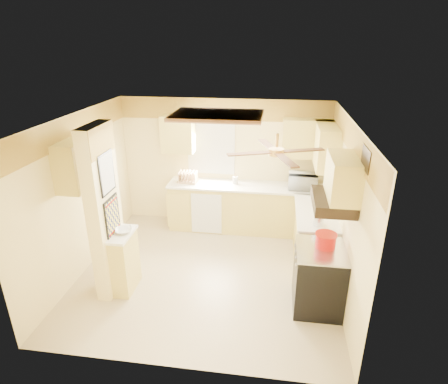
% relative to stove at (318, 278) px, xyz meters
% --- Properties ---
extents(floor, '(4.00, 4.00, 0.00)m').
position_rel_stove_xyz_m(floor, '(-1.67, 0.55, -0.46)').
color(floor, tan).
rests_on(floor, ground).
extents(ceiling, '(4.00, 4.00, 0.00)m').
position_rel_stove_xyz_m(ceiling, '(-1.67, 0.55, 2.04)').
color(ceiling, white).
rests_on(ceiling, wall_back).
extents(wall_back, '(4.00, 0.00, 4.00)m').
position_rel_stove_xyz_m(wall_back, '(-1.67, 2.45, 0.79)').
color(wall_back, '#FFE89B').
rests_on(wall_back, floor).
extents(wall_front, '(4.00, 0.00, 4.00)m').
position_rel_stove_xyz_m(wall_front, '(-1.67, -1.35, 0.79)').
color(wall_front, '#FFE89B').
rests_on(wall_front, floor).
extents(wall_left, '(0.00, 3.80, 3.80)m').
position_rel_stove_xyz_m(wall_left, '(-3.67, 0.55, 0.79)').
color(wall_left, '#FFE89B').
rests_on(wall_left, floor).
extents(wall_right, '(0.00, 3.80, 3.80)m').
position_rel_stove_xyz_m(wall_right, '(0.33, 0.55, 0.79)').
color(wall_right, '#FFE89B').
rests_on(wall_right, floor).
extents(wallpaper_border, '(4.00, 0.02, 0.40)m').
position_rel_stove_xyz_m(wallpaper_border, '(-1.67, 2.43, 1.84)').
color(wallpaper_border, yellow).
rests_on(wallpaper_border, wall_back).
extents(partition_column, '(0.20, 0.70, 2.50)m').
position_rel_stove_xyz_m(partition_column, '(-3.02, 0.00, 0.79)').
color(partition_column, '#FFE89B').
rests_on(partition_column, floor).
extents(partition_ledge, '(0.25, 0.55, 0.90)m').
position_rel_stove_xyz_m(partition_ledge, '(-2.80, 0.00, -0.01)').
color(partition_ledge, '#E5CE69').
rests_on(partition_ledge, floor).
extents(ledge_top, '(0.28, 0.58, 0.04)m').
position_rel_stove_xyz_m(ledge_top, '(-2.80, 0.00, 0.46)').
color(ledge_top, white).
rests_on(ledge_top, partition_ledge).
extents(lower_cabinets_back, '(3.00, 0.60, 0.90)m').
position_rel_stove_xyz_m(lower_cabinets_back, '(-1.17, 2.15, -0.01)').
color(lower_cabinets_back, '#E5CE69').
rests_on(lower_cabinets_back, floor).
extents(lower_cabinets_right, '(0.60, 1.40, 0.90)m').
position_rel_stove_xyz_m(lower_cabinets_right, '(0.03, 1.15, -0.01)').
color(lower_cabinets_right, '#E5CE69').
rests_on(lower_cabinets_right, floor).
extents(countertop_back, '(3.04, 0.64, 0.04)m').
position_rel_stove_xyz_m(countertop_back, '(-1.17, 2.14, 0.46)').
color(countertop_back, white).
rests_on(countertop_back, lower_cabinets_back).
extents(countertop_right, '(0.64, 1.44, 0.04)m').
position_rel_stove_xyz_m(countertop_right, '(0.02, 1.15, 0.46)').
color(countertop_right, white).
rests_on(countertop_right, lower_cabinets_right).
extents(dishwasher_panel, '(0.58, 0.02, 0.80)m').
position_rel_stove_xyz_m(dishwasher_panel, '(-1.92, 1.84, -0.03)').
color(dishwasher_panel, white).
rests_on(dishwasher_panel, lower_cabinets_back).
extents(window, '(0.92, 0.02, 1.02)m').
position_rel_stove_xyz_m(window, '(-1.92, 2.44, 1.09)').
color(window, white).
rests_on(window, wall_back).
extents(upper_cab_back_left, '(0.60, 0.35, 0.70)m').
position_rel_stove_xyz_m(upper_cab_back_left, '(-2.52, 2.27, 1.39)').
color(upper_cab_back_left, '#E5CE69').
rests_on(upper_cab_back_left, wall_back).
extents(upper_cab_back_right, '(0.90, 0.35, 0.70)m').
position_rel_stove_xyz_m(upper_cab_back_right, '(-0.12, 2.27, 1.39)').
color(upper_cab_back_right, '#E5CE69').
rests_on(upper_cab_back_right, wall_back).
extents(upper_cab_right, '(0.35, 1.00, 0.70)m').
position_rel_stove_xyz_m(upper_cab_right, '(0.16, 1.80, 1.39)').
color(upper_cab_right, '#E5CE69').
rests_on(upper_cab_right, wall_right).
extents(upper_cab_left_wall, '(0.35, 0.75, 0.70)m').
position_rel_stove_xyz_m(upper_cab_left_wall, '(-3.49, 0.30, 1.39)').
color(upper_cab_left_wall, '#E5CE69').
rests_on(upper_cab_left_wall, wall_left).
extents(upper_cab_over_stove, '(0.35, 0.76, 0.52)m').
position_rel_stove_xyz_m(upper_cab_over_stove, '(0.16, 0.00, 1.49)').
color(upper_cab_over_stove, '#E5CE69').
rests_on(upper_cab_over_stove, wall_right).
extents(stove, '(0.68, 0.77, 0.92)m').
position_rel_stove_xyz_m(stove, '(0.00, 0.00, 0.00)').
color(stove, black).
rests_on(stove, floor).
extents(range_hood, '(0.50, 0.76, 0.14)m').
position_rel_stove_xyz_m(range_hood, '(0.07, 0.00, 1.16)').
color(range_hood, black).
rests_on(range_hood, upper_cab_over_stove).
extents(poster_menu, '(0.02, 0.42, 0.57)m').
position_rel_stove_xyz_m(poster_menu, '(-2.91, 0.00, 1.39)').
color(poster_menu, black).
rests_on(poster_menu, partition_column).
extents(poster_nashville, '(0.02, 0.42, 0.57)m').
position_rel_stove_xyz_m(poster_nashville, '(-2.91, 0.00, 0.74)').
color(poster_nashville, black).
rests_on(poster_nashville, partition_column).
extents(ceiling_light_panel, '(1.35, 0.95, 0.06)m').
position_rel_stove_xyz_m(ceiling_light_panel, '(-1.57, 1.05, 2.00)').
color(ceiling_light_panel, brown).
rests_on(ceiling_light_panel, ceiling).
extents(ceiling_fan, '(1.15, 1.15, 0.26)m').
position_rel_stove_xyz_m(ceiling_fan, '(-0.67, -0.15, 1.83)').
color(ceiling_fan, gold).
rests_on(ceiling_fan, ceiling).
extents(vent_grate, '(0.02, 0.40, 0.25)m').
position_rel_stove_xyz_m(vent_grate, '(0.31, -0.35, 1.84)').
color(vent_grate, black).
rests_on(vent_grate, wall_right).
extents(microwave, '(0.53, 0.37, 0.29)m').
position_rel_stove_xyz_m(microwave, '(-0.15, 2.12, 0.62)').
color(microwave, white).
rests_on(microwave, countertop_back).
extents(bowl, '(0.31, 0.31, 0.06)m').
position_rel_stove_xyz_m(bowl, '(-2.77, 0.03, 0.51)').
color(bowl, white).
rests_on(bowl, ledge_top).
extents(dutch_oven, '(0.29, 0.29, 0.20)m').
position_rel_stove_xyz_m(dutch_oven, '(0.05, 0.08, 0.55)').
color(dutch_oven, '#AB0F0A').
rests_on(dutch_oven, stove).
extents(kettle, '(0.15, 0.15, 0.23)m').
position_rel_stove_xyz_m(kettle, '(0.01, 0.66, 0.59)').
color(kettle, silver).
rests_on(kettle, countertop_right).
extents(dish_rack, '(0.38, 0.29, 0.21)m').
position_rel_stove_xyz_m(dish_rack, '(-2.33, 2.14, 0.56)').
color(dish_rack, '#D8B07D').
rests_on(dish_rack, countertop_back).
extents(utensil_crock, '(0.10, 0.10, 0.21)m').
position_rel_stove_xyz_m(utensil_crock, '(-1.41, 2.21, 0.55)').
color(utensil_crock, white).
rests_on(utensil_crock, countertop_back).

